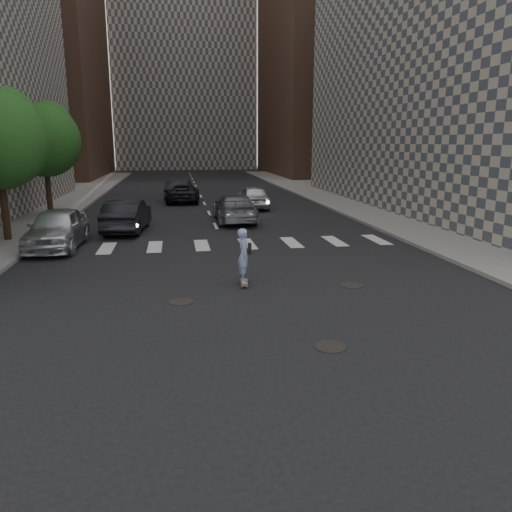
{
  "coord_description": "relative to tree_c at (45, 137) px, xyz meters",
  "views": [
    {
      "loc": [
        -2.04,
        -12.32,
        4.41
      ],
      "look_at": [
        0.1,
        1.0,
        1.3
      ],
      "focal_mm": 35.0,
      "sensor_mm": 36.0,
      "label": 1
    }
  ],
  "objects": [
    {
      "name": "tower_center",
      "position": [
        9.45,
        58.86,
        19.35
      ],
      "size": [
        22.0,
        20.0,
        48.0
      ],
      "primitive_type": "cube",
      "color": "#ADA08E",
      "rests_on": "ground"
    },
    {
      "name": "traffic_car_e",
      "position": [
        7.7,
        6.93,
        -3.86
      ],
      "size": [
        2.25,
        4.96,
        1.58
      ],
      "primitive_type": "imported",
      "rotation": [
        0.0,
        0.0,
        3.02
      ],
      "color": "black",
      "rests_on": "ground"
    },
    {
      "name": "ground",
      "position": [
        9.45,
        -19.14,
        -4.65
      ],
      "size": [
        160.0,
        160.0,
        0.0
      ],
      "primitive_type": "plane",
      "color": "black",
      "rests_on": "ground"
    },
    {
      "name": "tower_left",
      "position": [
        -10.55,
        35.86,
        15.35
      ],
      "size": [
        18.0,
        24.0,
        40.0
      ],
      "primitive_type": "cube",
      "color": "brown",
      "rests_on": "ground"
    },
    {
      "name": "manhole_a",
      "position": [
        10.65,
        -21.64,
        -4.64
      ],
      "size": [
        0.7,
        0.7,
        0.02
      ],
      "primitive_type": "cylinder",
      "color": "black",
      "rests_on": "ground"
    },
    {
      "name": "traffic_car_b",
      "position": [
        10.64,
        -3.91,
        -3.87
      ],
      "size": [
        2.18,
        5.35,
        1.55
      ],
      "primitive_type": "imported",
      "rotation": [
        0.0,
        0.0,
        3.14
      ],
      "color": "slate",
      "rests_on": "ground"
    },
    {
      "name": "traffic_car_a",
      "position": [
        4.98,
        -6.14,
        -3.84
      ],
      "size": [
        2.18,
        5.02,
        1.61
      ],
      "primitive_type": "imported",
      "rotation": [
        0.0,
        0.0,
        3.04
      ],
      "color": "black",
      "rests_on": "ground"
    },
    {
      "name": "traffic_car_c",
      "position": [
        7.98,
        5.85,
        -3.97
      ],
      "size": [
        2.56,
        5.02,
        1.36
      ],
      "primitive_type": "imported",
      "rotation": [
        0.0,
        0.0,
        3.08
      ],
      "color": "black",
      "rests_on": "ground"
    },
    {
      "name": "skateboarder",
      "position": [
        9.44,
        -16.51,
        -3.7
      ],
      "size": [
        0.48,
        0.92,
        1.8
      ],
      "rotation": [
        0.0,
        0.0,
        -0.1
      ],
      "color": "brown",
      "rests_on": "ground"
    },
    {
      "name": "tower_right",
      "position": [
        29.45,
        35.86,
        13.35
      ],
      "size": [
        18.0,
        24.0,
        36.0
      ],
      "primitive_type": "cube",
      "color": "brown",
      "rests_on": "ground"
    },
    {
      "name": "building_right",
      "position": [
        27.94,
        -0.65,
        6.34
      ],
      "size": [
        15.0,
        33.0,
        22.0
      ],
      "color": "#ADA08E",
      "rests_on": "ground"
    },
    {
      "name": "manhole_b",
      "position": [
        7.45,
        -17.94,
        -4.64
      ],
      "size": [
        0.7,
        0.7,
        0.02
      ],
      "primitive_type": "cylinder",
      "color": "black",
      "rests_on": "ground"
    },
    {
      "name": "sidewalk_right",
      "position": [
        23.95,
        0.86,
        -4.57
      ],
      "size": [
        13.0,
        80.0,
        0.15
      ],
      "primitive_type": "cube",
      "color": "gray",
      "rests_on": "ground"
    },
    {
      "name": "silver_sedan",
      "position": [
        2.45,
        -9.78,
        -3.8
      ],
      "size": [
        2.15,
        5.04,
        1.7
      ],
      "primitive_type": "imported",
      "rotation": [
        0.0,
        0.0,
        -0.03
      ],
      "color": "silver",
      "rests_on": "ground"
    },
    {
      "name": "traffic_car_d",
      "position": [
        12.55,
        1.67,
        -3.87
      ],
      "size": [
        1.87,
        4.59,
        1.56
      ],
      "primitive_type": "imported",
      "rotation": [
        0.0,
        0.0,
        3.14
      ],
      "color": "silver",
      "rests_on": "ground"
    },
    {
      "name": "manhole_c",
      "position": [
        12.75,
        -17.14,
        -4.64
      ],
      "size": [
        0.7,
        0.7,
        0.02
      ],
      "primitive_type": "cylinder",
      "color": "black",
      "rests_on": "ground"
    },
    {
      "name": "tree_c",
      "position": [
        0.0,
        0.0,
        0.0
      ],
      "size": [
        4.2,
        4.2,
        6.6
      ],
      "color": "#382619",
      "rests_on": "sidewalk_left"
    }
  ]
}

